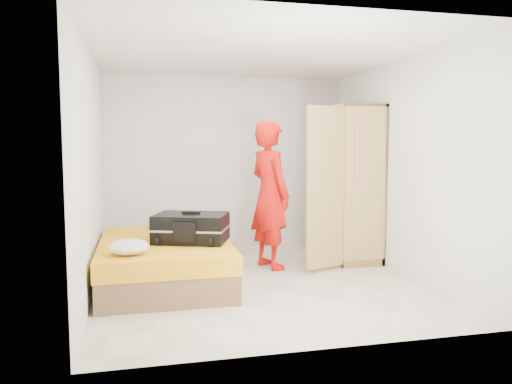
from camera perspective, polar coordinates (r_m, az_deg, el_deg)
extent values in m
plane|color=beige|center=(5.90, 0.10, -10.13)|extent=(4.00, 4.00, 0.00)
plane|color=white|center=(5.77, 0.10, 15.60)|extent=(4.00, 4.00, 0.00)
cube|color=white|center=(7.64, -3.35, 3.36)|extent=(3.60, 0.02, 2.60)
cube|color=white|center=(3.77, 7.10, 0.99)|extent=(3.60, 0.02, 2.60)
cube|color=white|center=(5.56, -18.29, 2.23)|extent=(0.02, 4.00, 2.60)
cube|color=white|center=(6.35, 16.14, 2.68)|extent=(0.02, 4.00, 2.60)
cube|color=brown|center=(5.87, -10.41, -8.78)|extent=(1.40, 2.00, 0.30)
cube|color=#F3A719|center=(5.82, -10.45, -6.39)|extent=(1.42, 2.02, 0.20)
cube|color=tan|center=(7.15, 12.35, 1.07)|extent=(0.04, 1.20, 2.10)
cube|color=tan|center=(6.51, 12.40, 0.63)|extent=(0.58, 0.04, 2.10)
cube|color=tan|center=(7.57, 8.61, 1.39)|extent=(0.58, 0.04, 2.10)
cube|color=tan|center=(7.03, 10.51, 9.44)|extent=(0.58, 1.20, 0.04)
cube|color=tan|center=(7.18, 10.22, -6.94)|extent=(0.58, 1.20, 0.10)
cube|color=tan|center=(7.21, 7.44, 1.19)|extent=(0.04, 0.59, 2.00)
cube|color=tan|center=(6.21, 7.99, 0.47)|extent=(0.57, 0.24, 2.00)
cylinder|color=#B2B2B7|center=(7.02, 10.49, 8.13)|extent=(0.02, 1.10, 0.02)
imported|color=red|center=(6.37, 1.58, -0.33)|extent=(0.66, 0.80, 1.88)
cube|color=black|center=(5.65, -7.41, -4.06)|extent=(0.92, 0.79, 0.31)
cube|color=black|center=(5.62, -7.43, -2.34)|extent=(0.21, 0.12, 0.03)
ellipsoid|color=silver|center=(5.13, -14.32, -6.10)|extent=(0.40, 0.40, 0.15)
cube|color=silver|center=(6.63, -9.56, -3.55)|extent=(0.61, 0.36, 0.11)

